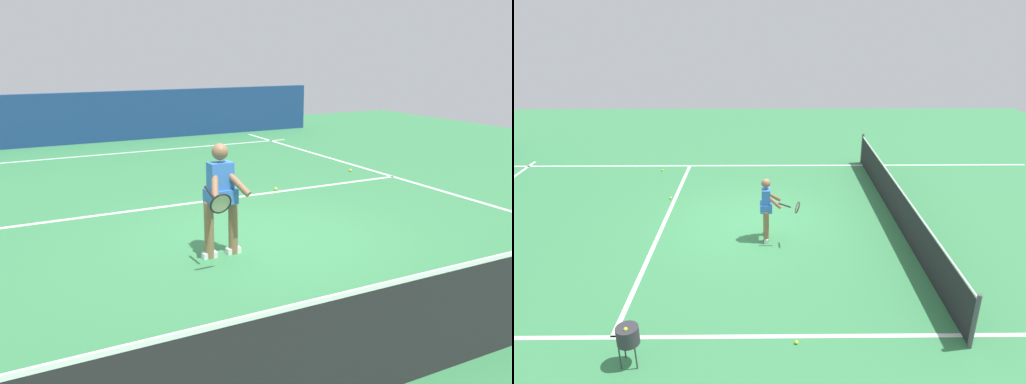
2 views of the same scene
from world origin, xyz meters
The scene contains 9 objects.
ground_plane centered at (0.00, 0.00, 0.00)m, with size 27.29×27.29×0.00m, color #38844C.
court_back_wall centered at (0.00, -10.20, 0.76)m, with size 13.97×0.24×1.53m, color navy.
baseline_marking centered at (0.00, -8.00, 0.00)m, with size 9.97×0.10×0.01m, color white.
service_line_marking centered at (0.00, -2.34, 0.00)m, with size 8.97×0.10×0.01m, color white.
sideline_left_marking centered at (-4.49, 0.00, 0.00)m, with size 0.10×18.99×0.01m, color white.
court_net centered at (0.00, 3.76, 0.49)m, with size 9.65×0.08×1.05m.
tennis_player centered at (0.87, 0.36, 0.85)m, with size 0.76×0.94×1.55m.
tennis_ball_mid centered at (-1.56, -2.47, 0.03)m, with size 0.07×0.07×0.07m, color #D1E533.
tennis_ball_far centered at (-3.96, -3.20, 0.03)m, with size 0.07×0.07×0.07m, color #D1E533.
Camera 1 is at (3.65, 6.77, 2.71)m, focal length 38.20 mm.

